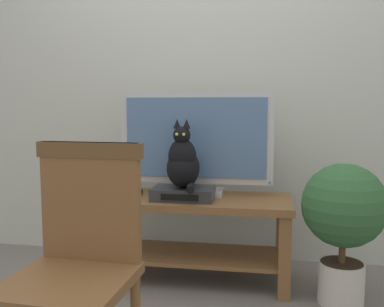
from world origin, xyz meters
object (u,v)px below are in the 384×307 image
object	(u,v)px
tv_stand	(193,222)
tv	(196,141)
cat	(183,162)
wooden_chair	(79,253)
potted_plant	(344,216)
book_stack	(124,191)
media_box	(183,193)

from	to	relation	value
tv_stand	tv	bearing A→B (deg)	89.99
cat	wooden_chair	size ratio (longest dim) A/B	0.44
potted_plant	book_stack	bearing A→B (deg)	171.36
media_box	wooden_chair	distance (m)	1.10
tv_stand	book_stack	xyz separation A→B (m)	(-0.45, -0.00, 0.19)
book_stack	potted_plant	xyz separation A→B (m)	(1.31, -0.20, -0.06)
tv_stand	wooden_chair	distance (m)	1.19
tv_stand	book_stack	size ratio (longest dim) A/B	5.11
cat	wooden_chair	xyz separation A→B (m)	(-0.19, -1.07, -0.20)
media_box	book_stack	distance (m)	0.40
wooden_chair	potted_plant	size ratio (longest dim) A/B	1.22
tv_stand	cat	distance (m)	0.40
media_box	wooden_chair	size ratio (longest dim) A/B	0.39
book_stack	potted_plant	bearing A→B (deg)	-8.64
tv_stand	book_stack	bearing A→B (deg)	-179.78
potted_plant	media_box	bearing A→B (deg)	171.57
tv_stand	wooden_chair	xyz separation A→B (m)	(-0.24, -1.15, 0.18)
tv	book_stack	xyz separation A→B (m)	(-0.45, -0.11, -0.32)
tv	potted_plant	bearing A→B (deg)	-19.55
tv	cat	size ratio (longest dim) A/B	2.35
tv	cat	distance (m)	0.22
media_box	cat	xyz separation A→B (m)	(0.00, -0.01, 0.19)
media_box	wooden_chair	world-z (taller)	wooden_chair
book_stack	media_box	bearing A→B (deg)	-9.09
book_stack	potted_plant	size ratio (longest dim) A/B	0.30
tv	potted_plant	distance (m)	0.99
wooden_chair	potted_plant	xyz separation A→B (m)	(1.10, 0.95, -0.06)
wooden_chair	tv	bearing A→B (deg)	79.15
wooden_chair	potted_plant	distance (m)	1.45
tv_stand	cat	world-z (taller)	cat
wooden_chair	cat	bearing A→B (deg)	79.92
book_stack	tv	bearing A→B (deg)	13.35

